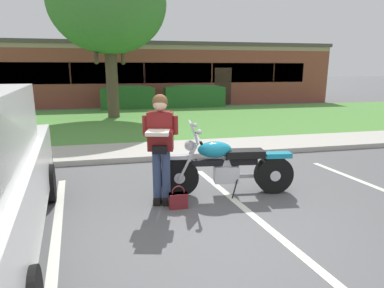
% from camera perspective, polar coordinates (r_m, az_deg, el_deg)
% --- Properties ---
extents(ground_plane, '(140.00, 140.00, 0.00)m').
position_cam_1_polar(ground_plane, '(4.52, 6.01, -14.16)').
color(ground_plane, '#565659').
extents(curb_strip, '(60.00, 0.20, 0.12)m').
position_cam_1_polar(curb_strip, '(7.62, -2.10, -2.13)').
color(curb_strip, '#B7B2A8').
rests_on(curb_strip, ground).
extents(concrete_walk, '(60.00, 1.50, 0.08)m').
position_cam_1_polar(concrete_walk, '(8.44, -3.14, -0.76)').
color(concrete_walk, '#B7B2A8').
rests_on(concrete_walk, ground).
extents(grass_lawn, '(60.00, 8.21, 0.06)m').
position_cam_1_polar(grass_lawn, '(13.16, -6.59, 4.19)').
color(grass_lawn, '#518E3D').
rests_on(grass_lawn, ground).
extents(stall_stripe_0, '(0.67, 4.38, 0.01)m').
position_cam_1_polar(stall_stripe_0, '(4.59, -22.81, -14.71)').
color(stall_stripe_0, silver).
rests_on(stall_stripe_0, ground).
extents(stall_stripe_1, '(0.67, 4.38, 0.01)m').
position_cam_1_polar(stall_stripe_1, '(4.85, 10.77, -12.32)').
color(stall_stripe_1, silver).
rests_on(stall_stripe_1, ground).
extents(motorcycle, '(2.24, 0.82, 1.26)m').
position_cam_1_polar(motorcycle, '(5.43, 7.07, -3.86)').
color(motorcycle, black).
rests_on(motorcycle, ground).
extents(rider_person, '(0.53, 0.64, 1.70)m').
position_cam_1_polar(rider_person, '(4.89, -5.56, 0.55)').
color(rider_person, black).
rests_on(rider_person, ground).
extents(handbag, '(0.28, 0.13, 0.36)m').
position_cam_1_polar(handbag, '(4.96, -2.42, -9.67)').
color(handbag, maroon).
rests_on(handbag, ground).
extents(shade_tree, '(4.58, 4.58, 6.51)m').
position_cam_1_polar(shade_tree, '(14.15, -14.62, 22.84)').
color(shade_tree, '#4C3D2D').
rests_on(shade_tree, ground).
extents(hedge_left, '(2.67, 0.90, 1.24)m').
position_cam_1_polar(hedge_left, '(16.95, -11.23, 8.15)').
color(hedge_left, '#286028').
rests_on(hedge_left, ground).
extents(hedge_center_left, '(3.17, 0.90, 1.24)m').
position_cam_1_polar(hedge_center_left, '(17.38, 0.42, 8.52)').
color(hedge_center_left, '#286028').
rests_on(hedge_center_left, ground).
extents(brick_building, '(22.62, 10.60, 3.51)m').
position_cam_1_polar(brick_building, '(23.33, -9.37, 12.26)').
color(brick_building, brown).
rests_on(brick_building, ground).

